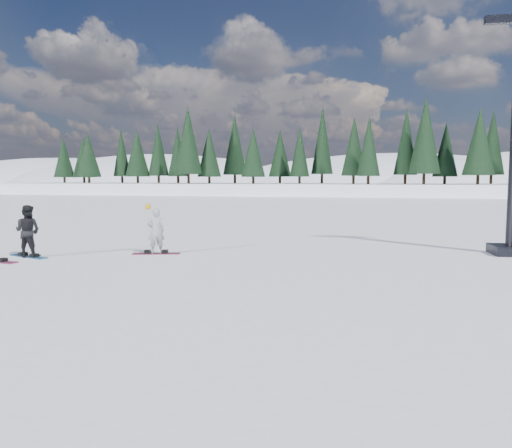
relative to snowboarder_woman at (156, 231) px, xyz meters
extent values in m
plane|color=white|center=(-1.61, -1.45, -0.75)|extent=(420.00, 420.00, 0.00)
cube|color=white|center=(-1.61, 53.55, -1.75)|extent=(90.00, 14.00, 5.00)
ellipsoid|color=white|center=(-71.61, 168.55, -14.36)|extent=(143.00, 110.00, 49.50)
ellipsoid|color=white|center=(18.39, 198.55, -15.38)|extent=(182.00, 140.00, 53.20)
ellipsoid|color=white|center=(-141.61, 208.55, -15.05)|extent=(169.00, 130.00, 52.00)
cone|color=black|center=(-39.61, 53.55, 4.50)|extent=(3.20, 3.20, 7.50)
cone|color=black|center=(-36.45, 53.55, 4.50)|extent=(3.20, 3.20, 7.50)
cone|color=black|center=(-33.28, 53.55, 4.50)|extent=(3.20, 3.20, 7.50)
cone|color=black|center=(-30.11, 53.55, 4.50)|extent=(3.20, 3.20, 7.50)
cone|color=black|center=(-26.95, 53.55, 4.50)|extent=(3.20, 3.20, 7.50)
cone|color=black|center=(-23.78, 53.55, 4.50)|extent=(3.20, 3.20, 7.50)
cone|color=black|center=(-20.61, 53.55, 4.50)|extent=(3.20, 3.20, 7.50)
cone|color=black|center=(-17.45, 53.55, 4.50)|extent=(3.20, 3.20, 7.50)
cone|color=black|center=(-14.28, 53.55, 4.50)|extent=(3.20, 3.20, 7.50)
cone|color=black|center=(-11.11, 53.55, 4.50)|extent=(3.20, 3.20, 7.50)
cone|color=black|center=(-7.95, 53.55, 4.50)|extent=(3.20, 3.20, 7.50)
cone|color=black|center=(-4.78, 53.55, 4.50)|extent=(3.20, 3.20, 7.50)
cone|color=black|center=(-1.61, 53.55, 4.50)|extent=(3.20, 3.20, 7.50)
cone|color=black|center=(1.55, 53.55, 4.50)|extent=(3.20, 3.20, 7.50)
cone|color=black|center=(4.72, 53.55, 4.50)|extent=(3.20, 3.20, 7.50)
cone|color=black|center=(7.89, 53.55, 4.50)|extent=(3.20, 3.20, 7.50)
cone|color=black|center=(11.05, 53.55, 4.50)|extent=(3.20, 3.20, 7.50)
cone|color=black|center=(14.22, 53.55, 4.50)|extent=(3.20, 3.20, 7.50)
cone|color=black|center=(17.39, 53.55, 4.50)|extent=(3.20, 3.20, 7.50)
cone|color=black|center=(20.55, 53.55, 4.50)|extent=(3.20, 3.20, 7.50)
cone|color=black|center=(23.72, 53.55, 4.50)|extent=(3.20, 3.20, 7.50)
cube|color=black|center=(11.06, 2.26, -0.60)|extent=(1.25, 1.25, 0.29)
imported|color=#A4A4A9|center=(0.00, 0.00, -0.02)|extent=(0.64, 0.56, 1.47)
sphere|color=orange|center=(-0.20, -0.12, 0.77)|extent=(0.18, 0.18, 0.18)
imported|color=black|center=(-3.59, -1.38, 0.05)|extent=(0.83, 0.67, 1.60)
cube|color=maroon|center=(0.00, 0.00, -0.74)|extent=(1.52, 0.65, 0.03)
cube|color=#1B5E96|center=(-3.59, -1.38, -0.74)|extent=(1.51, 0.76, 0.03)
camera|label=1|loc=(6.40, -14.74, 1.72)|focal=35.00mm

